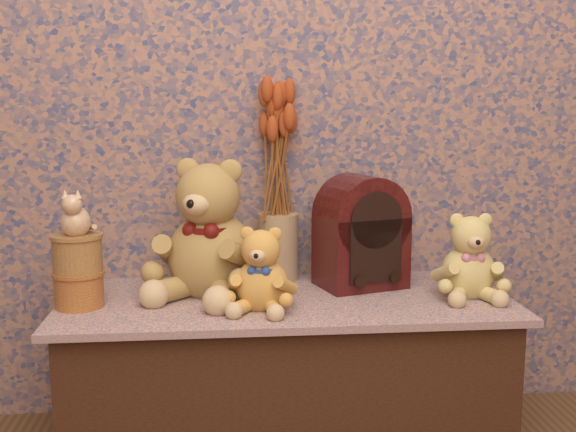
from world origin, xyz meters
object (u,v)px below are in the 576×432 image
at_px(cathedral_radio, 361,231).
at_px(biscuit_tin_lower, 79,290).
at_px(teddy_medium, 262,265).
at_px(ceramic_vase, 278,247).
at_px(cat_figurine, 75,212).
at_px(teddy_small, 469,252).
at_px(teddy_large, 211,222).

bearing_deg(cathedral_radio, biscuit_tin_lower, 172.78).
xyz_separation_m(teddy_medium, cathedral_radio, (0.30, 0.20, 0.05)).
xyz_separation_m(cathedral_radio, ceramic_vase, (-0.24, 0.10, -0.06)).
bearing_deg(cat_figurine, biscuit_tin_lower, 0.00).
height_order(teddy_small, cathedral_radio, cathedral_radio).
relative_size(teddy_medium, biscuit_tin_lower, 1.82).
bearing_deg(ceramic_vase, teddy_small, -24.50).
xyz_separation_m(ceramic_vase, biscuit_tin_lower, (-0.55, -0.24, -0.06)).
height_order(teddy_large, cathedral_radio, teddy_large).
bearing_deg(teddy_small, teddy_medium, -170.23).
bearing_deg(teddy_small, teddy_large, 176.10).
bearing_deg(teddy_small, biscuit_tin_lower, -176.12).
height_order(teddy_medium, teddy_small, teddy_small).
xyz_separation_m(teddy_large, biscuit_tin_lower, (-0.35, -0.10, -0.16)).
distance_m(cathedral_radio, cat_figurine, 0.81).
height_order(ceramic_vase, biscuit_tin_lower, ceramic_vase).
relative_size(biscuit_tin_lower, cat_figurine, 1.03).
bearing_deg(ceramic_vase, biscuit_tin_lower, -156.57).
distance_m(cathedral_radio, biscuit_tin_lower, 0.81).
relative_size(ceramic_vase, cat_figurine, 1.63).
bearing_deg(ceramic_vase, cathedral_radio, -22.85).
height_order(teddy_small, ceramic_vase, teddy_small).
bearing_deg(teddy_large, cathedral_radio, 29.61).
xyz_separation_m(teddy_medium, cat_figurine, (-0.49, 0.06, 0.14)).
distance_m(teddy_small, ceramic_vase, 0.57).
height_order(teddy_large, biscuit_tin_lower, teddy_large).
height_order(teddy_small, cat_figurine, cat_figurine).
height_order(teddy_medium, cathedral_radio, cathedral_radio).
relative_size(cathedral_radio, ceramic_vase, 1.62).
xyz_separation_m(teddy_small, cathedral_radio, (-0.28, 0.14, 0.04)).
bearing_deg(cathedral_radio, teddy_large, 168.04).
xyz_separation_m(cathedral_radio, biscuit_tin_lower, (-0.79, -0.14, -0.12)).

